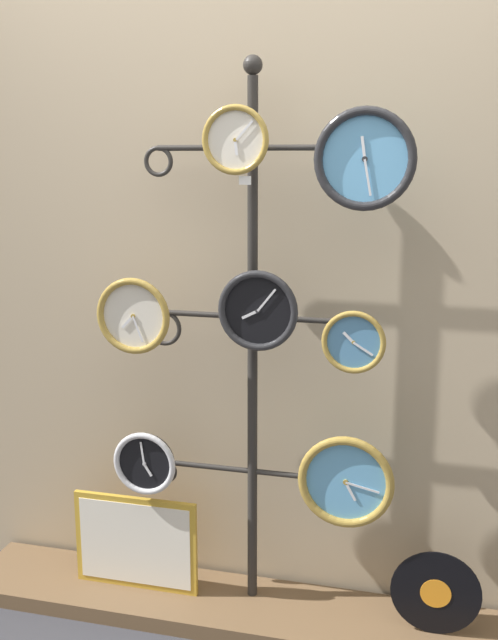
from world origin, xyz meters
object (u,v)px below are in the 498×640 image
clock_middle_center (258,311)px  clock_middle_right (354,342)px  display_stand (252,438)px  clock_top_right (365,159)px  clock_top_center (236,140)px  clock_bottom_right (346,482)px  vinyl_record (436,593)px  picture_frame (136,543)px  clock_middle_left (134,316)px  clock_bottom_left (145,463)px

clock_middle_center → clock_middle_right: clock_middle_center is taller
display_stand → clock_top_right: 1.06m
clock_top_center → clock_top_right: size_ratio=0.70×
clock_middle_center → clock_bottom_right: (0.31, 0.01, -0.58)m
display_stand → clock_bottom_right: (0.35, -0.09, -0.09)m
clock_top_right → vinyl_record: bearing=7.9°
clock_middle_right → picture_frame: size_ratio=0.43×
display_stand → clock_bottom_right: size_ratio=6.07×
clock_top_right → clock_middle_left: (-0.79, 0.02, -0.53)m
clock_middle_center → clock_bottom_left: 0.73m
display_stand → clock_middle_left: (-0.40, -0.10, 0.45)m
clock_middle_right → clock_bottom_left: clock_middle_right is taller
display_stand → clock_bottom_right: 0.37m
clock_bottom_right → picture_frame: size_ratio=0.68×
display_stand → clock_top_center: 1.05m
clock_top_center → picture_frame: size_ratio=0.46×
display_stand → clock_top_right: bearing=-16.9°
clock_middle_right → clock_middle_center: bearing=179.0°
clock_top_center → clock_middle_right: 0.75m
clock_middle_center → clock_bottom_right: bearing=1.7°
clock_top_center → clock_top_right: clock_top_center is taller
clock_top_right → clock_bottom_right: bearing=145.6°
clock_middle_center → clock_middle_left: bearing=179.6°
clock_middle_center → vinyl_record: 1.15m
display_stand → clock_bottom_left: size_ratio=8.37×
clock_top_right → clock_middle_right: clock_top_right is taller
clock_top_right → clock_bottom_left: clock_top_right is taller
clock_bottom_left → clock_bottom_right: 0.73m
clock_bottom_left → clock_top_center: bearing=-0.9°
clock_middle_center → clock_middle_right: size_ratio=1.31×
clock_top_right → clock_bottom_left: size_ratio=1.32×
display_stand → clock_middle_right: (0.37, -0.11, 0.40)m
clock_middle_left → clock_middle_right: 0.77m
display_stand → clock_top_center: bearing=-107.4°
clock_middle_right → clock_top_right: bearing=-21.1°
clock_top_right → clock_middle_center: size_ratio=1.16×
clock_middle_left → picture_frame: clock_middle_left is taller
clock_top_right → clock_middle_right: 0.58m
clock_bottom_right → vinyl_record: (0.32, 0.02, -0.38)m
clock_top_right → clock_middle_center: 0.60m
clock_top_right → picture_frame: clock_top_right is taller
display_stand → clock_bottom_right: bearing=-15.1°
clock_middle_left → clock_bottom_left: clock_middle_left is taller
clock_middle_left → clock_middle_center: bearing=-0.4°
clock_middle_center → clock_bottom_left: (-0.42, 0.01, -0.59)m
clock_middle_left → clock_middle_right: (0.77, -0.01, -0.04)m
clock_top_center → display_stand: bearing=72.6°
clock_top_center → clock_middle_right: bearing=-1.4°
clock_middle_center → clock_bottom_left: bearing=178.7°
clock_middle_right → clock_bottom_left: size_ratio=0.88×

